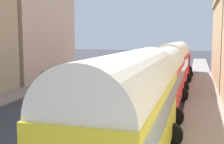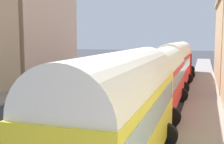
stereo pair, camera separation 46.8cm
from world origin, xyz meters
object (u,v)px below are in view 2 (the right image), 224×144
Objects in this scene: car_1 at (134,68)px; car_4 at (128,87)px; parked_bus_1 at (160,76)px; parked_bus_3 at (181,57)px; parked_bus_0 at (122,107)px; car_5 at (149,75)px; cargo_truck_0 at (80,82)px; car_2 at (147,61)px; pedestrian_2 at (44,78)px; car_3 at (105,106)px; parked_bus_2 at (174,63)px; car_0 at (121,73)px; pedestrian_4 at (66,71)px.

car_1 is 15.07m from car_4.
parked_bus_1 is 2.45× the size of car_4.
parked_bus_3 is at bearing -3.87° from car_1.
car_5 is at bearing 97.70° from parked_bus_0.
cargo_truck_0 is 1.47× the size of car_5.
car_5 reaches higher than car_4.
parked_bus_1 is at bearing -77.76° from car_2.
cargo_truck_0 is (-6.58, 2.40, -1.03)m from parked_bus_1.
cargo_truck_0 is 3.61× the size of pedestrian_2.
car_3 reaches higher than car_2.
parked_bus_1 reaches higher than car_5.
parked_bus_2 is at bearing 45.09° from cargo_truck_0.
car_3 is at bearing -77.46° from car_0.
parked_bus_2 is at bearing -72.57° from car_2.
car_3 reaches higher than car_1.
car_2 is at bearing 97.31° from car_4.
car_4 is at bearing -92.87° from car_5.
parked_bus_2 reaches higher than pedestrian_4.
car_1 is at bearing 113.60° from car_5.
car_5 is 10.53m from pedestrian_2.
parked_bus_3 is 14.17m from pedestrian_4.
pedestrian_2 is (-11.29, -4.18, -1.30)m from parked_bus_2.
car_4 is at bearing -82.69° from car_2.
parked_bus_1 is at bearing 90.00° from parked_bus_0.
car_4 reaches higher than car_0.
pedestrian_2 is (-11.29, -13.18, -1.24)m from parked_bus_3.
parked_bus_1 is 12.34m from pedestrian_2.
car_5 is at bearing -66.40° from car_1.
cargo_truck_0 reaches higher than pedestrian_4.
car_5 is (3.90, 8.48, -0.38)m from cargo_truck_0.
car_3 is (3.91, -5.50, -0.36)m from cargo_truck_0.
car_1 is 14.59m from pedestrian_2.
pedestrian_2 reaches higher than car_2.
car_2 is 19.67m from pedestrian_4.
parked_bus_3 reaches higher than car_3.
pedestrian_4 is at bearing 142.85° from car_4.
parked_bus_0 is 2.55× the size of car_1.
parked_bus_0 reaches higher than cargo_truck_0.
cargo_truck_0 is at bearing -160.91° from car_4.
car_1 is 2.05× the size of pedestrian_2.
parked_bus_3 is 1.90× the size of car_5.
pedestrian_4 is at bearing -125.53° from car_1.
car_4 is at bearing -37.15° from pedestrian_4.
pedestrian_2 is at bearing -130.61° from parked_bus_3.
parked_bus_0 is 2.12× the size of car_5.
car_2 is at bearing 99.41° from parked_bus_0.
car_0 is (-6.10, 12.34, -1.46)m from parked_bus_1.
pedestrian_4 is at bearing -159.82° from car_0.
parked_bus_1 is 2.29× the size of car_0.
parked_bus_2 is 2.04× the size of car_5.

